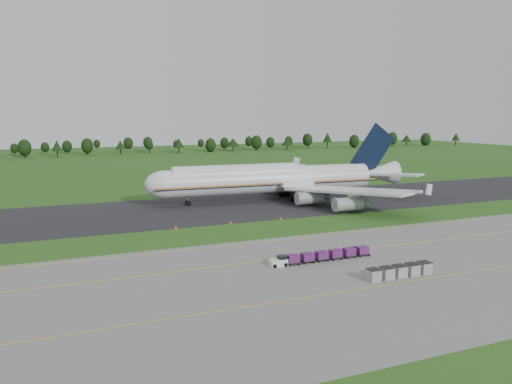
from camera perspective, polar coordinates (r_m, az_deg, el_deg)
name	(u,v)px	position (r m, az deg, el deg)	size (l,w,h in m)	color
ground	(260,230)	(109.11, 0.41, -4.35)	(600.00, 600.00, 0.00)	#265118
apron	(344,276)	(79.98, 9.97, -9.44)	(300.00, 52.00, 0.06)	slate
taxiway	(220,208)	(134.81, -4.19, -1.80)	(300.00, 40.00, 0.08)	black
apron_markings	(321,263)	(85.69, 7.45, -8.11)	(300.00, 30.20, 0.01)	#C9B60B
tree_line	(124,145)	(322.52, -14.84, 5.26)	(526.66, 21.74, 11.83)	black
aircraft	(275,179)	(145.35, 2.19, 1.53)	(79.31, 77.37, 22.31)	silver
baggage_train	(320,256)	(86.83, 7.31, -7.26)	(18.97, 1.72, 1.65)	silver
utility_cart	(351,251)	(92.09, 10.81, -6.66)	(2.09, 1.58, 1.02)	#2C2F20
uld_row	(400,271)	(81.12, 16.10, -8.68)	(11.49, 1.89, 1.86)	gray
edge_markers	(230,223)	(114.44, -2.95, -3.59)	(25.85, 0.30, 0.60)	#F95C07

